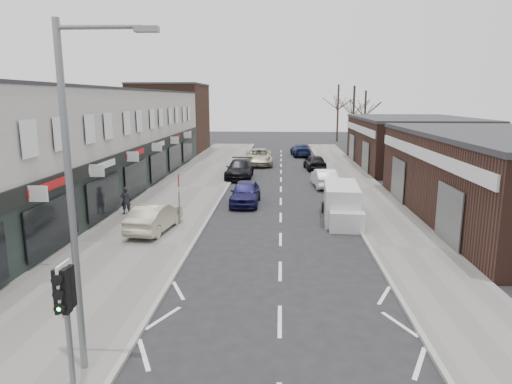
# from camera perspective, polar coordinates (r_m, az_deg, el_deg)

# --- Properties ---
(ground) EXTENTS (160.00, 160.00, 0.00)m
(ground) POSITION_cam_1_polar(r_m,az_deg,el_deg) (12.33, 2.95, -20.10)
(ground) COLOR black
(ground) RESTS_ON ground
(pavement_left) EXTENTS (5.50, 64.00, 0.12)m
(pavement_left) POSITION_cam_1_polar(r_m,az_deg,el_deg) (33.79, -8.40, 0.57)
(pavement_left) COLOR slate
(pavement_left) RESTS_ON ground
(pavement_right) EXTENTS (3.50, 64.00, 0.12)m
(pavement_right) POSITION_cam_1_polar(r_m,az_deg,el_deg) (33.61, 12.98, 0.34)
(pavement_right) COLOR slate
(pavement_right) RESTS_ON ground
(shop_terrace_left) EXTENTS (8.00, 41.00, 7.10)m
(shop_terrace_left) POSITION_cam_1_polar(r_m,az_deg,el_deg) (33.00, -21.08, 5.78)
(shop_terrace_left) COLOR beige
(shop_terrace_left) RESTS_ON ground
(brick_block_far) EXTENTS (8.00, 10.00, 8.00)m
(brick_block_far) POSITION_cam_1_polar(r_m,az_deg,el_deg) (57.15, -10.63, 8.97)
(brick_block_far) COLOR #42271C
(brick_block_far) RESTS_ON ground
(right_unit_far) EXTENTS (10.00, 16.00, 4.50)m
(right_unit_far) POSITION_cam_1_polar(r_m,az_deg,el_deg) (46.40, 18.89, 5.80)
(right_unit_far) COLOR #3B221B
(right_unit_far) RESTS_ON ground
(tree_far_a) EXTENTS (3.60, 3.60, 8.00)m
(tree_far_a) POSITION_cam_1_polar(r_m,az_deg,el_deg) (59.53, 11.90, 5.16)
(tree_far_a) COLOR #382D26
(tree_far_a) RESTS_ON ground
(tree_far_b) EXTENTS (3.60, 3.60, 7.50)m
(tree_far_b) POSITION_cam_1_polar(r_m,az_deg,el_deg) (65.82, 13.28, 5.70)
(tree_far_b) COLOR #382D26
(tree_far_b) RESTS_ON ground
(tree_far_c) EXTENTS (3.60, 3.60, 8.50)m
(tree_far_c) POSITION_cam_1_polar(r_m,az_deg,el_deg) (71.29, 10.06, 6.26)
(tree_far_c) COLOR #382D26
(tree_far_c) RESTS_ON ground
(traffic_light) EXTENTS (0.28, 0.60, 3.10)m
(traffic_light) POSITION_cam_1_polar(r_m,az_deg,el_deg) (10.37, -22.71, -12.41)
(traffic_light) COLOR slate
(traffic_light) RESTS_ON pavement_left
(street_lamp) EXTENTS (2.23, 0.22, 8.00)m
(street_lamp) POSITION_cam_1_polar(r_m,az_deg,el_deg) (10.84, -21.47, 0.94)
(street_lamp) COLOR slate
(street_lamp) RESTS_ON pavement_left
(warning_sign) EXTENTS (0.12, 0.80, 2.70)m
(warning_sign) POSITION_cam_1_polar(r_m,az_deg,el_deg) (23.46, -9.56, 0.97)
(warning_sign) COLOR slate
(warning_sign) RESTS_ON pavement_left
(white_van) EXTENTS (2.03, 5.06, 1.93)m
(white_van) POSITION_cam_1_polar(r_m,az_deg,el_deg) (24.96, 10.62, -1.44)
(white_van) COLOR silver
(white_van) RESTS_ON ground
(sedan_on_pavement) EXTENTS (1.96, 4.28, 1.36)m
(sedan_on_pavement) POSITION_cam_1_polar(r_m,az_deg,el_deg) (22.77, -12.55, -3.08)
(sedan_on_pavement) COLOR #AEA78B
(sedan_on_pavement) RESTS_ON pavement_left
(pedestrian) EXTENTS (0.63, 0.48, 1.54)m
(pedestrian) POSITION_cam_1_polar(r_m,az_deg,el_deg) (26.45, -15.97, -1.01)
(pedestrian) COLOR black
(pedestrian) RESTS_ON pavement_left
(parked_car_left_a) EXTENTS (1.80, 4.32, 1.46)m
(parked_car_left_a) POSITION_cam_1_polar(r_m,az_deg,el_deg) (28.29, -1.33, -0.08)
(parked_car_left_a) COLOR #171544
(parked_car_left_a) RESTS_ON ground
(parked_car_left_b) EXTENTS (2.16, 5.23, 1.51)m
(parked_car_left_b) POSITION_cam_1_polar(r_m,az_deg,el_deg) (37.54, -2.05, 2.88)
(parked_car_left_b) COLOR black
(parked_car_left_b) RESTS_ON ground
(parked_car_left_c) EXTENTS (2.90, 5.81, 1.58)m
(parked_car_left_c) POSITION_cam_1_polar(r_m,az_deg,el_deg) (45.10, 0.36, 4.41)
(parked_car_left_c) COLOR #BDB397
(parked_car_left_c) RESTS_ON ground
(parked_car_right_a) EXTENTS (1.75, 4.24, 1.37)m
(parked_car_right_a) POSITION_cam_1_polar(r_m,az_deg,el_deg) (34.16, 8.52, 1.75)
(parked_car_right_a) COLOR white
(parked_car_right_a) RESTS_ON ground
(parked_car_right_b) EXTENTS (2.09, 4.31, 1.42)m
(parked_car_right_b) POSITION_cam_1_polar(r_m,az_deg,el_deg) (42.41, 7.36, 3.74)
(parked_car_right_b) COLOR black
(parked_car_right_b) RESTS_ON ground
(parked_car_right_c) EXTENTS (2.39, 4.96, 1.39)m
(parked_car_right_c) POSITION_cam_1_polar(r_m,az_deg,el_deg) (52.39, 5.58, 5.26)
(parked_car_right_c) COLOR #121A39
(parked_car_right_c) RESTS_ON ground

